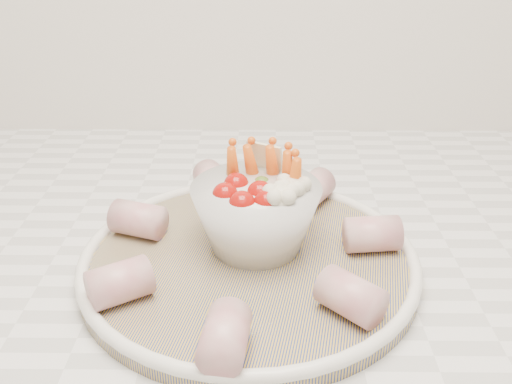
{
  "coord_description": "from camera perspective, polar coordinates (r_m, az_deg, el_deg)",
  "views": [
    {
      "loc": [
        -0.08,
        0.92,
        1.23
      ],
      "look_at": [
        -0.08,
        1.39,
        0.99
      ],
      "focal_mm": 40.0,
      "sensor_mm": 36.0,
      "label": 1
    }
  ],
  "objects": [
    {
      "name": "cured_meat_rolls",
      "position": [
        0.53,
        -0.84,
        -4.88
      ],
      "size": [
        0.29,
        0.31,
        0.03
      ],
      "color": "#B2515D",
      "rests_on": "serving_platter"
    },
    {
      "name": "serving_platter",
      "position": [
        0.55,
        -0.69,
        -6.8
      ],
      "size": [
        0.37,
        0.37,
        0.02
      ],
      "color": "navy",
      "rests_on": "kitchen_counter"
    },
    {
      "name": "veggie_bowl",
      "position": [
        0.54,
        0.14,
        -2.02
      ],
      "size": [
        0.12,
        0.12,
        0.1
      ],
      "color": "silver",
      "rests_on": "serving_platter"
    }
  ]
}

